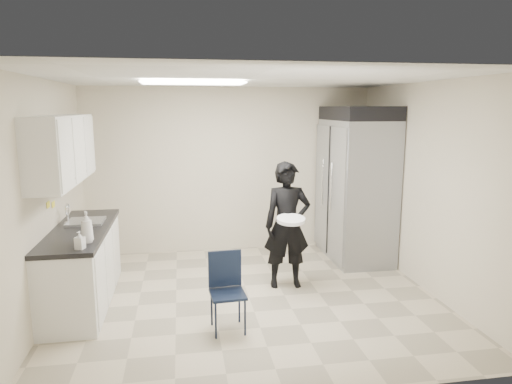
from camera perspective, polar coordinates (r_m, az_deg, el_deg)
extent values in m
plane|color=#B6A98F|center=(5.71, -0.86, -13.08)|extent=(4.50, 4.50, 0.00)
plane|color=silver|center=(5.24, -0.94, 13.98)|extent=(4.50, 4.50, 0.00)
plane|color=beige|center=(7.28, -3.25, 2.74)|extent=(4.50, 0.00, 4.50)
plane|color=beige|center=(5.46, -24.93, -0.85)|extent=(0.00, 4.00, 4.00)
plane|color=beige|center=(6.07, 20.60, 0.52)|extent=(0.00, 4.00, 4.00)
cube|color=white|center=(5.58, -7.85, 13.37)|extent=(1.20, 0.60, 0.02)
cube|color=silver|center=(5.80, -20.85, -8.83)|extent=(0.60, 1.90, 0.86)
cube|color=black|center=(5.67, -21.15, -4.49)|extent=(0.64, 1.95, 0.05)
cube|color=gray|center=(5.91, -20.47, -4.00)|extent=(0.42, 0.40, 0.14)
cylinder|color=silver|center=(5.92, -22.47, -2.63)|extent=(0.02, 0.02, 0.24)
cube|color=silver|center=(5.54, -23.06, 4.93)|extent=(0.35, 1.80, 0.75)
cube|color=black|center=(6.69, -21.22, 4.12)|extent=(0.22, 0.30, 0.35)
cube|color=yellow|center=(5.57, -24.54, -1.45)|extent=(0.00, 0.12, 0.07)
cube|color=yellow|center=(5.77, -24.00, -1.43)|extent=(0.00, 0.12, 0.07)
cube|color=gray|center=(7.06, 12.36, 0.21)|extent=(0.80, 1.35, 2.10)
cube|color=black|center=(6.95, 12.74, 9.58)|extent=(0.80, 1.35, 0.20)
cube|color=black|center=(4.81, -3.55, -12.64)|extent=(0.37, 0.37, 0.79)
imported|color=black|center=(5.83, 3.92, -4.16)|extent=(0.61, 0.43, 1.62)
cylinder|color=white|center=(5.56, 4.39, -3.46)|extent=(0.37, 0.37, 0.04)
imported|color=white|center=(5.02, -20.41, -4.12)|extent=(0.16, 0.16, 0.33)
imported|color=silver|center=(4.83, -21.17, -5.62)|extent=(0.10, 0.10, 0.18)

